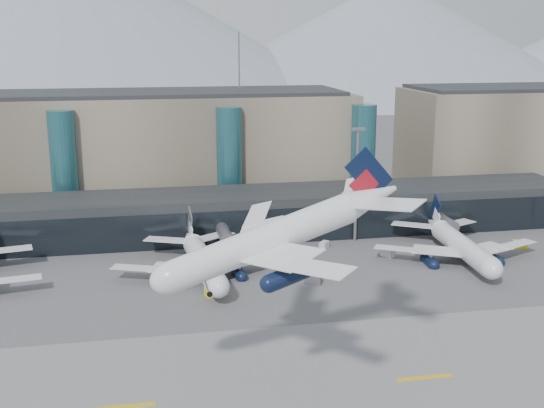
{
  "coord_description": "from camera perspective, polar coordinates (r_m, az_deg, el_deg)",
  "views": [
    {
      "loc": [
        -16.04,
        -93.42,
        44.84
      ],
      "look_at": [
        7.89,
        32.0,
        13.43
      ],
      "focal_mm": 45.0,
      "sensor_mm": 36.0,
      "label": 1
    }
  ],
  "objects": [
    {
      "name": "ground",
      "position": [
        104.86,
        -0.98,
        -11.5
      ],
      "size": [
        900.0,
        900.0,
        0.0
      ],
      "primitive_type": "plane",
      "color": "#515154",
      "rests_on": "ground"
    },
    {
      "name": "runway_strip",
      "position": [
        91.74,
        0.69,
        -15.43
      ],
      "size": [
        400.0,
        40.0,
        0.04
      ],
      "primitive_type": "cube",
      "color": "slate",
      "rests_on": "ground"
    },
    {
      "name": "runway_markings",
      "position": [
        91.73,
        0.69,
        -15.41
      ],
      "size": [
        128.0,
        1.0,
        0.02
      ],
      "color": "gold",
      "rests_on": "ground"
    },
    {
      "name": "concourse",
      "position": [
        157.14,
        -4.59,
        -0.92
      ],
      "size": [
        170.0,
        27.0,
        10.0
      ],
      "color": "black",
      "rests_on": "ground"
    },
    {
      "name": "terminal_main",
      "position": [
        185.98,
        -13.46,
        4.35
      ],
      "size": [
        130.0,
        30.0,
        31.0
      ],
      "color": "gray",
      "rests_on": "ground"
    },
    {
      "name": "terminal_east",
      "position": [
        216.42,
        20.28,
        5.16
      ],
      "size": [
        70.0,
        30.0,
        31.0
      ],
      "color": "gray",
      "rests_on": "ground"
    },
    {
      "name": "teal_towers",
      "position": [
        170.25,
        -10.28,
        3.17
      ],
      "size": [
        116.4,
        19.4,
        46.0
      ],
      "color": "#255D68",
      "rests_on": "ground"
    },
    {
      "name": "mountain_ridge",
      "position": [
        474.51,
        -7.14,
        13.83
      ],
      "size": [
        910.0,
        400.0,
        110.0
      ],
      "color": "gray",
      "rests_on": "ground"
    },
    {
      "name": "lightmast_mid",
      "position": [
        151.81,
        7.09,
        2.16
      ],
      "size": [
        3.0,
        1.2,
        25.6
      ],
      "color": "slate",
      "rests_on": "ground"
    },
    {
      "name": "hero_jet",
      "position": [
        84.69,
        1.24,
        -1.91
      ],
      "size": [
        34.45,
        34.68,
        11.23
      ],
      "rotation": [
        0.0,
        -0.29,
        0.11
      ],
      "color": "white",
      "rests_on": "ground"
    },
    {
      "name": "jet_parked_mid",
      "position": [
        132.6,
        -5.98,
        -4.01
      ],
      "size": [
        36.11,
        35.69,
        11.67
      ],
      "rotation": [
        0.0,
        0.0,
        1.66
      ],
      "color": "white",
      "rests_on": "ground"
    },
    {
      "name": "jet_parked_right",
      "position": [
        146.49,
        15.19,
        -2.66
      ],
      "size": [
        36.93,
        36.18,
        11.91
      ],
      "rotation": [
        0.0,
        0.0,
        1.51
      ],
      "color": "white",
      "rests_on": "ground"
    },
    {
      "name": "veh_c",
      "position": [
        128.02,
        3.47,
        -6.3
      ],
      "size": [
        3.47,
        2.85,
        1.71
      ],
      "primitive_type": "cube",
      "rotation": [
        0.0,
        0.0,
        -0.48
      ],
      "color": "#4C4C51",
      "rests_on": "ground"
    },
    {
      "name": "veh_d",
      "position": [
        148.95,
        4.38,
        -3.44
      ],
      "size": [
        2.69,
        2.94,
        1.5
      ],
      "primitive_type": "cube",
      "rotation": [
        0.0,
        0.0,
        0.93
      ],
      "color": "silver",
      "rests_on": "ground"
    },
    {
      "name": "veh_e",
      "position": [
        158.21,
        20.02,
        -3.19
      ],
      "size": [
        3.33,
        2.57,
        1.67
      ],
      "primitive_type": "cube",
      "rotation": [
        0.0,
        0.0,
        -0.35
      ],
      "color": "yellow",
      "rests_on": "ground"
    },
    {
      "name": "veh_g",
      "position": [
        145.1,
        9.65,
        -4.05
      ],
      "size": [
        2.86,
        3.17,
        1.6
      ],
      "primitive_type": "cube",
      "rotation": [
        0.0,
        0.0,
        -0.98
      ],
      "color": "silver",
      "rests_on": "ground"
    },
    {
      "name": "veh_h",
      "position": [
        122.69,
        -4.72,
        -7.14
      ],
      "size": [
        4.2,
        3.02,
        2.09
      ],
      "primitive_type": "cube",
      "rotation": [
        0.0,
        0.0,
        0.3
      ],
      "color": "yellow",
      "rests_on": "ground"
    }
  ]
}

